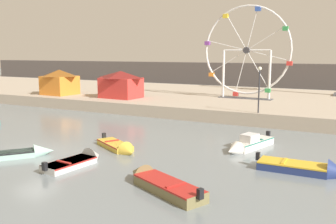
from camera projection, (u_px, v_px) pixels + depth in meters
ground_plane at (35, 153)px, 23.38m from camera, size 240.00×240.00×0.00m
quay_promenade at (200, 98)px, 46.71m from camera, size 110.00×24.39×1.18m
distant_town_skyline at (256, 75)px, 70.24m from camera, size 140.00×3.00×4.40m
motorboat_white_red_stripe at (248, 144)px, 24.14m from camera, size 2.31×4.87×1.24m
motorboat_mustard_yellow at (120, 147)px, 23.93m from camera, size 4.19×3.03×1.12m
motorboat_olive_wood at (158, 182)px, 17.22m from camera, size 5.06×3.19×1.18m
motorboat_pale_grey at (80, 161)px, 20.96m from camera, size 1.67×4.07×1.21m
motorboat_navy_blue at (309, 169)px, 19.31m from camera, size 4.67×1.43×1.31m
motorboat_seafoam at (13, 154)px, 22.19m from camera, size 4.13×4.93×1.02m
ferris_wheel_white_frame at (247, 52)px, 40.86m from camera, size 9.87×1.20×10.28m
carnival_booth_red_striped at (121, 84)px, 42.13m from camera, size 4.82×3.69×3.07m
carnival_booth_orange_canopy at (60, 82)px, 45.53m from camera, size 4.14×3.88×3.06m
promenade_lamp_near at (259, 83)px, 31.18m from camera, size 0.32×0.32×3.94m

